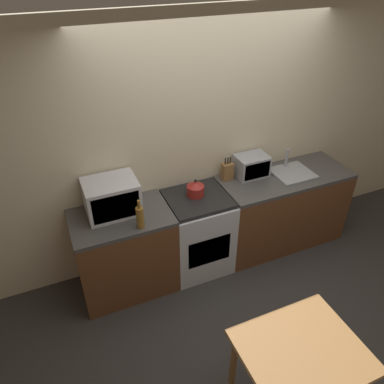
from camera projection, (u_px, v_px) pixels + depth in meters
ground_plane at (257, 311)px, 3.68m from camera, size 16.00×16.00×0.00m
wall_back at (208, 142)px, 3.86m from camera, size 10.00×0.06×2.60m
counter_left_run at (125, 252)px, 3.73m from camera, size 0.94×0.62×0.90m
counter_right_run at (280, 209)px, 4.33m from camera, size 1.47×0.62×0.90m
stove_range at (197, 232)px, 3.98m from camera, size 0.64×0.62×0.90m
kettle at (195, 188)px, 3.72m from camera, size 0.17×0.17×0.18m
microwave at (112, 197)px, 3.44m from camera, size 0.48×0.38×0.33m
bottle at (140, 217)px, 3.29m from camera, size 0.07×0.07×0.28m
knife_block at (227, 171)px, 3.96m from camera, size 0.12×0.08×0.26m
toaster_oven at (252, 166)px, 4.02m from camera, size 0.34×0.25×0.23m
sink_basin at (292, 172)px, 4.10m from camera, size 0.42×0.39×0.24m
dining_table at (300, 360)px, 2.54m from camera, size 0.81×0.69×0.78m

